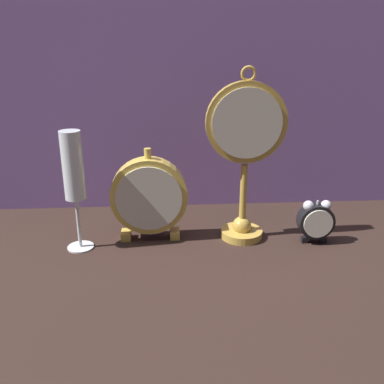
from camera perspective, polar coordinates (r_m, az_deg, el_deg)
name	(u,v)px	position (r m, az deg, el deg)	size (l,w,h in m)	color
ground_plane	(195,270)	(0.79, 0.38, -10.30)	(4.00, 4.00, 0.00)	black
fabric_backdrop_drape	(185,72)	(1.01, -0.93, 15.71)	(1.22, 0.01, 0.65)	#8460A8
pocket_watch_on_stand	(245,154)	(0.86, 7.09, 5.09)	(0.16, 0.09, 0.35)	gold
alarm_clock_twin_bell	(316,220)	(0.91, 16.19, -3.56)	(0.07, 0.03, 0.09)	black
mantel_clock_silver	(149,196)	(0.87, -5.74, -0.59)	(0.16, 0.04, 0.19)	gold
champagne_flute	(74,174)	(0.84, -15.52, 2.29)	(0.05, 0.05, 0.24)	silver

